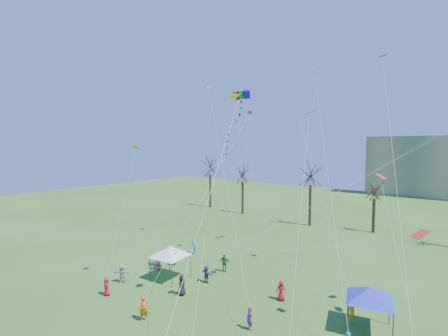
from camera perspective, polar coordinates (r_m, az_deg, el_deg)
The scene contains 6 objects.
bare_tree_row at distance 48.94m, azimuth 27.97°, elevation -2.54°, with size 69.44×9.08×11.37m.
big_box_kite at distance 25.64m, azimuth 1.47°, elevation 5.19°, with size 2.74×6.87×19.01m.
canopy_tent_white at distance 30.79m, azimuth -9.79°, elevation -14.75°, with size 4.16×4.16×3.13m.
canopy_tent_blue at distance 24.76m, azimuth 25.10°, elevation -20.02°, with size 3.97×3.97×3.06m.
festival_crowd at distance 25.29m, azimuth 1.14°, elevation -23.50°, with size 26.13×14.93×1.85m.
small_kites_aloft at distance 26.29m, azimuth 12.53°, elevation 5.16°, with size 29.25×19.70×31.63m.
Camera 1 is at (11.93, -12.29, 12.53)m, focal length 25.00 mm.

